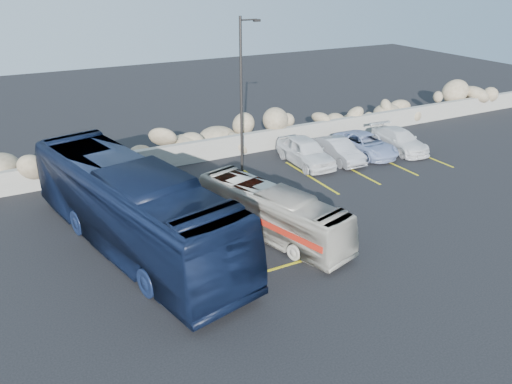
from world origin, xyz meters
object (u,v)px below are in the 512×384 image
vintage_bus (271,212)px  car_a (305,151)px  lamppost (242,92)px  tour_coach (132,206)px  car_c (399,140)px  car_d (365,144)px  car_b (338,150)px

vintage_bus → car_a: bearing=31.4°
lamppost → tour_coach: 9.40m
lamppost → car_a: lamppost is taller
vintage_bus → car_c: (12.05, 5.65, -0.41)m
vintage_bus → tour_coach: (-5.18, 1.70, 0.69)m
vintage_bus → tour_coach: size_ratio=0.60×
car_c → car_d: car_c is taller
tour_coach → vintage_bus: bearing=-31.2°
car_a → car_b: (1.95, -0.43, -0.13)m
vintage_bus → car_c: size_ratio=1.73×
car_a → car_d: (4.03, -0.26, -0.14)m
lamppost → vintage_bus: 8.00m
tour_coach → car_b: size_ratio=3.26×
car_a → lamppost: bearing=171.2°
car_a → car_b: car_a is taller
car_b → lamppost: bearing=170.4°
car_c → car_d: 2.32m
lamppost → car_d: (7.59, -0.95, -3.68)m
tour_coach → car_b: tour_coach is taller
vintage_bus → car_d: 11.47m
car_d → vintage_bus: bearing=-149.2°
tour_coach → car_b: (12.86, 4.15, -1.10)m
car_d → car_a: bearing=175.4°
vintage_bus → car_a: vintage_bus is taller
car_a → car_b: bearing=-10.2°
lamppost → vintage_bus: size_ratio=1.08×
car_a → car_c: (6.32, -0.64, -0.13)m
car_c → car_d: size_ratio=0.98×
lamppost → car_c: bearing=-7.6°
lamppost → car_a: size_ratio=1.81×
tour_coach → car_d: bearing=3.1°
tour_coach → car_a: tour_coach is taller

